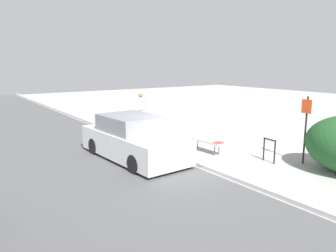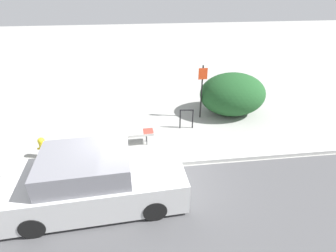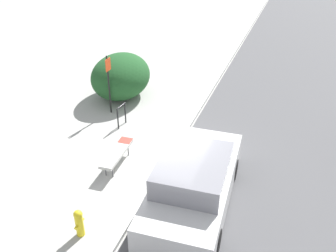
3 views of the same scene
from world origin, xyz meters
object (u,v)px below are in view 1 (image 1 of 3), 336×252
(bike_rack, at_px, (269,148))
(parked_car_near, at_px, (133,139))
(fire_hydrant, at_px, (156,131))
(pedestrian, at_px, (141,108))
(bench, at_px, (206,141))
(sign_post, at_px, (306,124))

(bike_rack, xyz_separation_m, parked_car_near, (-3.12, -3.63, 0.19))
(fire_hydrant, height_order, pedestrian, pedestrian)
(bike_rack, relative_size, parked_car_near, 0.18)
(bench, xyz_separation_m, sign_post, (2.98, 1.77, 0.94))
(parked_car_near, bearing_deg, bike_rack, 46.10)
(fire_hydrant, relative_size, parked_car_near, 0.16)
(bike_rack, bearing_deg, fire_hydrant, -164.97)
(bench, relative_size, bike_rack, 2.05)
(bench, distance_m, sign_post, 3.59)
(bench, height_order, sign_post, sign_post)
(pedestrian, bearing_deg, bench, -57.44)
(parked_car_near, bearing_deg, bench, 68.25)
(bike_rack, bearing_deg, bench, -157.18)
(bike_rack, height_order, sign_post, sign_post)
(fire_hydrant, xyz_separation_m, parked_car_near, (1.97, -2.26, 0.28))
(bench, relative_size, pedestrian, 0.95)
(sign_post, height_order, pedestrian, sign_post)
(sign_post, relative_size, fire_hydrant, 3.01)
(sign_post, height_order, fire_hydrant, sign_post)
(parked_car_near, bearing_deg, fire_hydrant, 127.86)
(pedestrian, bearing_deg, sign_post, -44.33)
(sign_post, xyz_separation_m, pedestrian, (-9.40, -0.93, -0.43))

